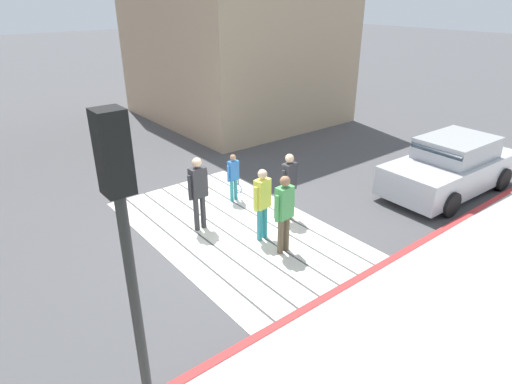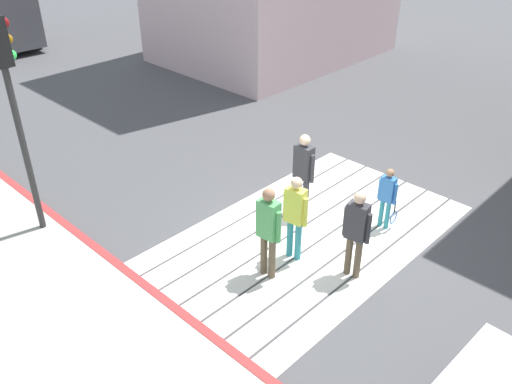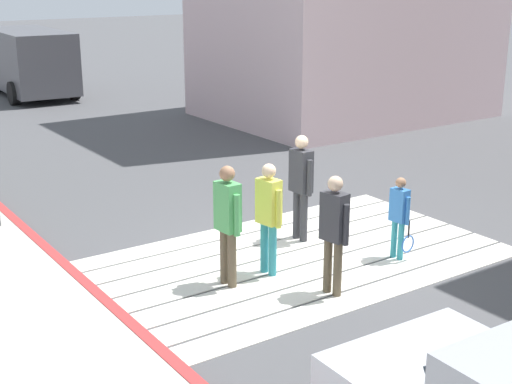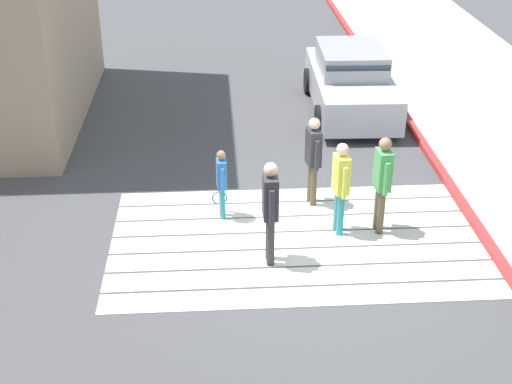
{
  "view_description": "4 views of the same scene",
  "coord_description": "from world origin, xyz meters",
  "views": [
    {
      "loc": [
        -7.46,
        5.29,
        5.2
      ],
      "look_at": [
        -0.25,
        -0.46,
        0.94
      ],
      "focal_mm": 30.56,
      "sensor_mm": 36.0,
      "label": 1
    },
    {
      "loc": [
        -7.1,
        -5.36,
        6.29
      ],
      "look_at": [
        -0.65,
        0.85,
        0.93
      ],
      "focal_mm": 38.09,
      "sensor_mm": 36.0,
      "label": 2
    },
    {
      "loc": [
        -6.62,
        -8.43,
        4.38
      ],
      "look_at": [
        -0.46,
        0.54,
        1.04
      ],
      "focal_mm": 50.85,
      "sensor_mm": 36.0,
      "label": 3
    },
    {
      "loc": [
        1.36,
        10.48,
        6.56
      ],
      "look_at": [
        0.71,
        0.13,
        1.04
      ],
      "focal_mm": 50.1,
      "sensor_mm": 36.0,
      "label": 4
    }
  ],
  "objects": [
    {
      "name": "pedestrian_child_with_racket",
      "position": [
        1.26,
        -0.9,
        0.76
      ],
      "size": [
        0.28,
        0.41,
        1.34
      ],
      "color": "teal",
      "rests_on": "ground"
    },
    {
      "name": "curb_painted",
      "position": [
        -3.25,
        0.0,
        0.07
      ],
      "size": [
        0.16,
        40.0,
        0.13
      ],
      "primitive_type": "cube",
      "color": "#BC3333",
      "rests_on": "ground"
    },
    {
      "name": "pedestrian_teen_behind",
      "position": [
        -0.76,
        -0.23,
        1.0
      ],
      "size": [
        0.27,
        0.5,
        1.71
      ],
      "color": "teal",
      "rests_on": "ground"
    },
    {
      "name": "pedestrian_adult_side",
      "position": [
        -1.48,
        -0.24,
        1.04
      ],
      "size": [
        0.26,
        0.52,
        1.79
      ],
      "color": "brown",
      "rests_on": "ground"
    },
    {
      "name": "ground_plane",
      "position": [
        0.0,
        0.0,
        0.0
      ],
      "size": [
        120.0,
        120.0,
        0.0
      ],
      "primitive_type": "plane",
      "color": "#4C4C4F"
    },
    {
      "name": "pedestrian_adult_lead",
      "position": [
        -0.44,
        -1.32,
        1.01
      ],
      "size": [
        0.28,
        0.5,
        1.73
      ],
      "color": "brown",
      "rests_on": "ground"
    },
    {
      "name": "crosswalk_stripes",
      "position": [
        0.0,
        -0.0,
        0.01
      ],
      "size": [
        6.4,
        3.8,
        0.01
      ],
      "color": "silver",
      "rests_on": "ground"
    },
    {
      "name": "pedestrian_adult_trailing",
      "position": [
        0.51,
        0.64,
        1.06
      ],
      "size": [
        0.24,
        0.53,
        1.81
      ],
      "color": "#333338",
      "rests_on": "ground"
    },
    {
      "name": "van_down_street",
      "position": [
        1.57,
        17.89,
        1.28
      ],
      "size": [
        2.54,
        5.29,
        2.35
      ],
      "color": "#4C4C51",
      "rests_on": "ground"
    }
  ]
}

